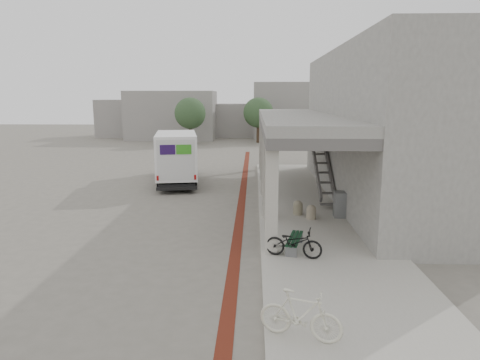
{
  "coord_description": "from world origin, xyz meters",
  "views": [
    {
      "loc": [
        1.56,
        -16.04,
        4.83
      ],
      "look_at": [
        1.02,
        0.56,
        1.6
      ],
      "focal_mm": 32.0,
      "sensor_mm": 36.0,
      "label": 1
    }
  ],
  "objects_px": {
    "utility_cabinet": "(340,204)",
    "bicycle_cream": "(301,315)",
    "fedex_truck": "(177,156)",
    "bicycle_black": "(294,243)",
    "bench": "(294,241)"
  },
  "relations": [
    {
      "from": "bicycle_black",
      "to": "bicycle_cream",
      "type": "distance_m",
      "value": 4.42
    },
    {
      "from": "bicycle_black",
      "to": "bicycle_cream",
      "type": "xyz_separation_m",
      "value": [
        -0.26,
        -4.41,
        0.06
      ]
    },
    {
      "from": "bench",
      "to": "bicycle_cream",
      "type": "relative_size",
      "value": 0.98
    },
    {
      "from": "bench",
      "to": "bicycle_cream",
      "type": "xyz_separation_m",
      "value": [
        -0.35,
        -5.06,
        0.23
      ]
    },
    {
      "from": "bicycle_cream",
      "to": "utility_cabinet",
      "type": "bearing_deg",
      "value": 4.35
    },
    {
      "from": "utility_cabinet",
      "to": "bicycle_black",
      "type": "relative_size",
      "value": 0.59
    },
    {
      "from": "utility_cabinet",
      "to": "bicycle_cream",
      "type": "distance_m",
      "value": 9.24
    },
    {
      "from": "bench",
      "to": "bicycle_cream",
      "type": "distance_m",
      "value": 5.08
    },
    {
      "from": "fedex_truck",
      "to": "bench",
      "type": "distance_m",
      "value": 12.69
    },
    {
      "from": "utility_cabinet",
      "to": "bicycle_cream",
      "type": "height_order",
      "value": "utility_cabinet"
    },
    {
      "from": "fedex_truck",
      "to": "bicycle_cream",
      "type": "bearing_deg",
      "value": -81.54
    },
    {
      "from": "fedex_truck",
      "to": "bicycle_black",
      "type": "bearing_deg",
      "value": -74.45
    },
    {
      "from": "bench",
      "to": "bicycle_black",
      "type": "relative_size",
      "value": 0.96
    },
    {
      "from": "fedex_truck",
      "to": "bicycle_black",
      "type": "relative_size",
      "value": 4.12
    },
    {
      "from": "bicycle_black",
      "to": "bicycle_cream",
      "type": "bearing_deg",
      "value": -168.52
    }
  ]
}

